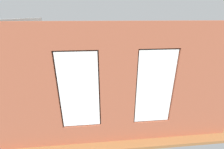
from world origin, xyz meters
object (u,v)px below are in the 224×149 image
Objects in this scene: potted_plant_by_left_couch at (151,80)px; tv_flatscreen at (41,76)px; couch_left at (171,92)px; remote_black at (122,82)px; potted_plant_corner_far_left at (197,108)px; cup_ceramic at (117,83)px; papasan_chair at (101,73)px; potted_plant_near_tv at (50,95)px; potted_plant_corner_near_left at (154,67)px; table_plant_small at (105,83)px; couch_by_window at (115,116)px; remote_silver at (114,83)px; potted_plant_between_couches at (156,102)px; coffee_table at (114,84)px; potted_plant_beside_window_right at (36,108)px; candle_jar at (110,82)px; media_console at (44,89)px.

tv_flatscreen is at bearing 5.85° from potted_plant_by_left_couch.
couch_left is 2.25m from remote_black.
potted_plant_corner_far_left is at bearing 23.92° from remote_black.
cup_ceramic is 0.19× the size of potted_plant_by_left_couch.
potted_plant_near_tv is at bearing 48.53° from papasan_chair.
potted_plant_corner_near_left reaches higher than couch_left.
potted_plant_corner_far_left is (-3.01, 2.30, -0.03)m from table_plant_small.
tv_flatscreen is at bearing 16.45° from potted_plant_corner_near_left.
couch_by_window reaches higher than cup_ceramic.
potted_plant_corner_near_left reaches higher than remote_silver.
potted_plant_between_couches is 1.45× the size of potted_plant_near_tv.
potted_plant_corner_far_left is (-2.45, 2.30, 0.04)m from cup_ceramic.
table_plant_small is at bearing 177.09° from tv_flatscreen.
remote_black is 3.70m from tv_flatscreen.
couch_by_window is 1.58× the size of potted_plant_between_couches.
papasan_chair is 1.29× the size of potted_plant_corner_far_left.
table_plant_small is (2.86, -0.78, 0.23)m from couch_left.
tv_flatscreen is 6.08m from potted_plant_corner_near_left.
remote_silver is at bearing -47.05° from cup_ceramic.
potted_plant_between_couches reaches higher than cup_ceramic.
tv_flatscreen is at bearing -103.68° from couch_left.
coffee_table is at bearing -52.05° from remote_silver.
potted_plant_corner_far_left is (-2.56, 2.42, 0.14)m from coffee_table.
table_plant_small is 3.18m from potted_plant_beside_window_right.
table_plant_small is at bearing 0.00° from cup_ceramic.
tv_flatscreen is (3.02, -2.34, 0.61)m from couch_by_window.
candle_jar is 2.25m from potted_plant_by_left_couch.
table_plant_small is at bearing 93.81° from papasan_chair.
media_console is at bearing 28.91° from papasan_chair.
cup_ceramic is 2.40m from potted_plant_between_couches.
couch_by_window reaches higher than coffee_table.
candle_jar is (-0.04, -2.42, 0.16)m from couch_by_window.
cup_ceramic is at bearing 143.55° from candle_jar.
couch_by_window is 2.24× the size of potted_plant_corner_near_left.
papasan_chair is at bearing -117.80° from potted_plant_beside_window_right.
potted_plant_corner_far_left is (-2.15, 2.57, 0.07)m from remote_black.
remote_black is at bearing 125.53° from papasan_chair.
remote_black is at bearing -104.67° from couch_by_window.
potted_plant_beside_window_right reaches higher than candle_jar.
potted_plant_between_couches is 1.44× the size of potted_plant_corner_far_left.
coffee_table is 0.06m from remote_silver.
table_plant_small is 3.54m from potted_plant_corner_near_left.
media_console is 1.18× the size of potted_plant_corner_near_left.
potted_plant_between_couches reaches higher than potted_plant_near_tv.
cup_ceramic is at bearing 112.47° from papasan_chair.
potted_plant_near_tv is (3.12, 1.06, 0.04)m from remote_black.
tv_flatscreen reaches higher than potted_plant_near_tv.
potted_plant_beside_window_right is 3.78m from potted_plant_between_couches.
couch_left is (-2.64, -1.43, -0.00)m from couch_by_window.
couch_left is 1.51m from potted_plant_by_left_couch.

